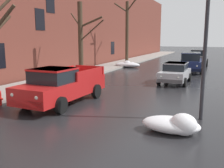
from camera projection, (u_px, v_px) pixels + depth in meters
left_sidewalk_slab at (77, 75)px, 21.38m from camera, size 3.18×80.00×0.15m
brick_townhouse_facade at (53, 12)px, 21.27m from camera, size 0.63×80.00×10.48m
snow_bank_near_corner_left at (32, 92)px, 13.56m from camera, size 1.75×1.12×0.57m
snow_bank_along_left_kerb at (174, 125)px, 8.37m from camera, size 1.92×1.12×0.72m
snow_bank_mid_block_left at (128, 65)px, 27.37m from camera, size 2.75×1.18×0.73m
bare_tree_mid_block at (81, 40)px, 18.51m from camera, size 3.14×1.00×5.65m
bare_tree_far_down_block at (127, 31)px, 27.43m from camera, size 2.55×3.18×7.59m
pickup_truck_red_approaching_near_lane at (62, 85)px, 12.10m from camera, size 2.26×5.31×1.76m
sedan_silver_parked_kerbside_close at (175, 72)px, 17.70m from camera, size 1.92×3.90×1.42m
suv_darkblue_parked_kerbside_mid at (191, 62)px, 23.25m from camera, size 2.21×4.52×1.82m
suv_grey_parked_far_down_block at (199, 57)px, 29.62m from camera, size 2.16×4.48×1.82m
street_lamp_post at (206, 31)px, 9.21m from camera, size 0.44×0.24×5.94m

